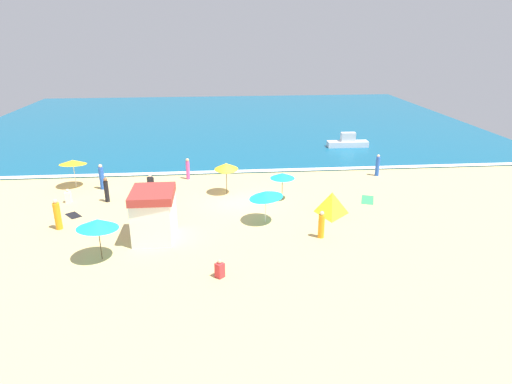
% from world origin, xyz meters
% --- Properties ---
extents(ground_plane, '(60.00, 60.00, 0.00)m').
position_xyz_m(ground_plane, '(0.00, 0.00, 0.00)').
color(ground_plane, '#D8B775').
extents(ocean_water, '(60.00, 44.00, 0.10)m').
position_xyz_m(ocean_water, '(0.00, 28.00, 0.05)').
color(ocean_water, '#0F567A').
rests_on(ocean_water, ground_plane).
extents(wave_breaker_foam, '(57.00, 0.70, 0.01)m').
position_xyz_m(wave_breaker_foam, '(0.00, 6.30, 0.10)').
color(wave_breaker_foam, white).
rests_on(wave_breaker_foam, ocean_water).
extents(lifeguard_cabana, '(2.31, 2.81, 2.86)m').
position_xyz_m(lifeguard_cabana, '(-4.78, -5.45, 1.46)').
color(lifeguard_cabana, white).
rests_on(lifeguard_cabana, ground_plane).
extents(beach_umbrella_0, '(1.87, 1.90, 2.34)m').
position_xyz_m(beach_umbrella_0, '(-0.58, 1.35, 2.05)').
color(beach_umbrella_0, '#4C3823').
rests_on(beach_umbrella_0, ground_plane).
extents(beach_umbrella_1, '(2.95, 2.95, 2.31)m').
position_xyz_m(beach_umbrella_1, '(-7.25, -7.66, 1.98)').
color(beach_umbrella_1, '#4C3823').
rests_on(beach_umbrella_1, ground_plane).
extents(beach_umbrella_2, '(2.14, 2.10, 2.14)m').
position_xyz_m(beach_umbrella_2, '(1.63, -3.81, 1.81)').
color(beach_umbrella_2, silver).
rests_on(beach_umbrella_2, ground_plane).
extents(beach_umbrella_3, '(2.30, 2.31, 1.92)m').
position_xyz_m(beach_umbrella_3, '(3.20, -0.07, 1.72)').
color(beach_umbrella_3, '#4C3823').
rests_on(beach_umbrella_3, ground_plane).
extents(beach_umbrella_4, '(2.30, 2.32, 2.19)m').
position_xyz_m(beach_umbrella_4, '(-11.77, 3.83, 1.93)').
color(beach_umbrella_4, silver).
rests_on(beach_umbrella_4, ground_plane).
extents(beach_tent, '(2.10, 2.69, 1.37)m').
position_xyz_m(beach_tent, '(6.02, -2.69, 0.69)').
color(beach_tent, yellow).
rests_on(beach_tent, ground_plane).
extents(parked_bicycle, '(1.11, 1.51, 0.76)m').
position_xyz_m(parked_bicycle, '(-5.75, -1.08, 0.38)').
color(parked_bicycle, black).
rests_on(parked_bicycle, ground_plane).
extents(beachgoer_0, '(0.39, 0.39, 1.76)m').
position_xyz_m(beachgoer_0, '(11.59, 4.43, 0.83)').
color(beachgoer_0, blue).
rests_on(beachgoer_0, ground_plane).
extents(beachgoer_1, '(0.39, 0.39, 1.72)m').
position_xyz_m(beachgoer_1, '(-8.76, 0.54, 0.84)').
color(beachgoer_1, black).
rests_on(beachgoer_1, ground_plane).
extents(beachgoer_2, '(0.51, 0.51, 0.94)m').
position_xyz_m(beachgoer_2, '(-1.24, -9.98, 0.41)').
color(beachgoer_2, red).
rests_on(beachgoer_2, ground_plane).
extents(beachgoer_3, '(0.30, 0.30, 1.69)m').
position_xyz_m(beachgoer_3, '(-3.51, 4.95, 0.83)').
color(beachgoer_3, '#D84CA5').
rests_on(beachgoer_3, ground_plane).
extents(beachgoer_4, '(0.55, 0.55, 0.83)m').
position_xyz_m(beachgoer_4, '(-6.28, 3.77, 0.35)').
color(beachgoer_4, black).
rests_on(beachgoer_4, ground_plane).
extents(beachgoer_5, '(0.48, 0.48, 1.89)m').
position_xyz_m(beachgoer_5, '(-10.61, -3.69, 0.88)').
color(beachgoer_5, orange).
rests_on(beachgoer_5, ground_plane).
extents(beachgoer_6, '(0.38, 0.38, 0.97)m').
position_xyz_m(beachgoer_6, '(-11.36, 0.65, 0.43)').
color(beachgoer_6, white).
rests_on(beachgoer_6, ground_plane).
extents(beachgoer_7, '(0.47, 0.47, 1.61)m').
position_xyz_m(beachgoer_7, '(4.52, -6.21, 0.75)').
color(beachgoer_7, orange).
rests_on(beachgoer_7, ground_plane).
extents(beachgoer_8, '(0.51, 0.51, 1.90)m').
position_xyz_m(beachgoer_8, '(-9.67, 3.19, 0.90)').
color(beachgoer_8, blue).
rests_on(beachgoer_8, ground_plane).
extents(beach_towel_0, '(1.37, 1.95, 0.01)m').
position_xyz_m(beach_towel_0, '(9.08, -0.77, 0.01)').
color(beach_towel_0, green).
rests_on(beach_towel_0, ground_plane).
extents(beach_towel_1, '(1.25, 1.33, 0.01)m').
position_xyz_m(beach_towel_1, '(-10.41, -1.70, 0.01)').
color(beach_towel_1, black).
rests_on(beach_towel_1, ground_plane).
extents(small_boat_0, '(4.04, 1.13, 1.44)m').
position_xyz_m(small_boat_0, '(11.78, 13.39, 0.56)').
color(small_boat_0, white).
rests_on(small_boat_0, ocean_water).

